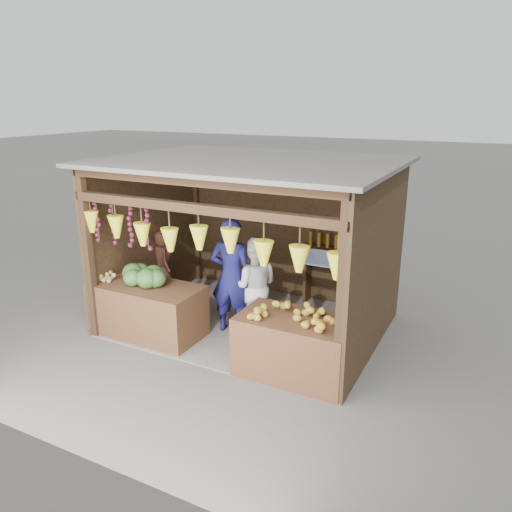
{
  "coord_description": "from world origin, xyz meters",
  "views": [
    {
      "loc": [
        3.46,
        -6.56,
        3.51
      ],
      "look_at": [
        0.15,
        -0.1,
        1.22
      ],
      "focal_mm": 35.0,
      "sensor_mm": 36.0,
      "label": 1
    }
  ],
  "objects": [
    {
      "name": "melon_pile",
      "position": [
        -1.28,
        -1.01,
        0.97
      ],
      "size": [
        1.0,
        0.5,
        0.32
      ],
      "primitive_type": null,
      "color": "#184512",
      "rests_on": "counter_left"
    },
    {
      "name": "counter_left",
      "position": [
        -1.25,
        -1.02,
        0.41
      ],
      "size": [
        1.72,
        0.85,
        0.81
      ],
      "primitive_type": "cube",
      "color": "#53321B",
      "rests_on": "ground"
    },
    {
      "name": "stool",
      "position": [
        -1.86,
        0.19,
        0.14
      ],
      "size": [
        0.31,
        0.31,
        0.29
      ],
      "primitive_type": "cube",
      "color": "black",
      "rests_on": "ground"
    },
    {
      "name": "tanfruit_pile",
      "position": [
        -1.89,
        -1.08,
        0.88
      ],
      "size": [
        0.34,
        0.4,
        0.13
      ],
      "primitive_type": null,
      "color": "tan",
      "rests_on": "counter_left"
    },
    {
      "name": "ground",
      "position": [
        0.0,
        0.0,
        0.0
      ],
      "size": [
        80.0,
        80.0,
        0.0
      ],
      "primitive_type": "plane",
      "color": "#514F49",
      "rests_on": "ground"
    },
    {
      "name": "stall_structure",
      "position": [
        -0.03,
        -0.04,
        1.67
      ],
      "size": [
        4.3,
        3.3,
        2.66
      ],
      "color": "slate",
      "rests_on": "ground"
    },
    {
      "name": "back_shelf",
      "position": [
        1.05,
        1.28,
        0.87
      ],
      "size": [
        1.25,
        0.32,
        1.32
      ],
      "color": "#382314",
      "rests_on": "ground"
    },
    {
      "name": "counter_right",
      "position": [
        1.23,
        -1.09,
        0.41
      ],
      "size": [
        1.49,
        0.85,
        0.81
      ],
      "primitive_type": "cube",
      "color": "#522D1B",
      "rests_on": "ground"
    },
    {
      "name": "mango_pile",
      "position": [
        1.3,
        -1.14,
        0.92
      ],
      "size": [
        1.4,
        0.64,
        0.22
      ],
      "primitive_type": null,
      "color": "orange",
      "rests_on": "counter_right"
    },
    {
      "name": "man_standing",
      "position": [
        -0.13,
        -0.36,
        0.92
      ],
      "size": [
        0.73,
        0.54,
        1.84
      ],
      "primitive_type": "imported",
      "rotation": [
        0.0,
        0.0,
        3.3
      ],
      "color": "#15144E",
      "rests_on": "ground"
    },
    {
      "name": "vendor_seated",
      "position": [
        -1.86,
        0.19,
        0.8
      ],
      "size": [
        0.58,
        0.57,
        1.01
      ],
      "primitive_type": "imported",
      "rotation": [
        0.0,
        0.0,
        2.41
      ],
      "color": "brown",
      "rests_on": "stool"
    },
    {
      "name": "woman_standing",
      "position": [
        0.18,
        -0.2,
        0.77
      ],
      "size": [
        0.91,
        0.82,
        1.54
      ],
      "primitive_type": "imported",
      "rotation": [
        0.0,
        0.0,
        3.52
      ],
      "color": "white",
      "rests_on": "ground"
    }
  ]
}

